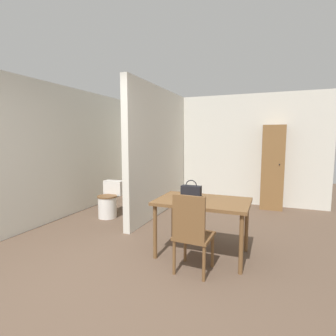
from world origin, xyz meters
name	(u,v)px	position (x,y,z in m)	size (l,w,h in m)	color
ground_plane	(105,291)	(0.00, 0.00, 0.00)	(16.00, 16.00, 0.00)	brown
wall_back	(206,149)	(0.00, 4.19, 1.25)	(5.38, 0.12, 2.50)	silver
wall_left	(70,152)	(-2.25, 2.07, 1.25)	(0.12, 5.13, 2.50)	silver
partition_wall	(160,152)	(-0.61, 2.79, 1.25)	(0.12, 2.69, 2.50)	silver
dining_table	(203,206)	(0.69, 1.16, 0.65)	(1.17, 0.77, 0.73)	brown
wooden_chair	(192,232)	(0.71, 0.65, 0.49)	(0.43, 0.43, 0.92)	brown
toilet	(109,201)	(-1.40, 2.13, 0.30)	(0.39, 0.52, 0.68)	white
handbag	(191,192)	(0.53, 1.21, 0.82)	(0.26, 0.11, 0.24)	black
wooden_cabinet	(273,167)	(1.52, 3.93, 0.90)	(0.45, 0.40, 1.79)	brown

